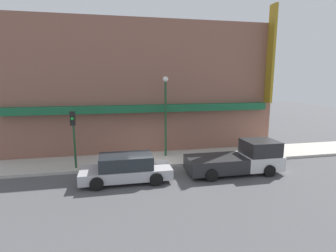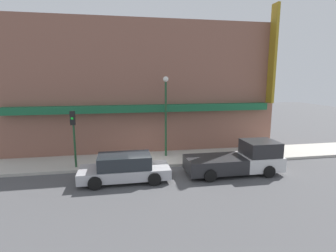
{
  "view_description": "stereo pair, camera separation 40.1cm",
  "coord_description": "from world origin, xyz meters",
  "views": [
    {
      "loc": [
        -2.06,
        -15.16,
        5.39
      ],
      "look_at": [
        1.36,
        1.26,
        2.37
      ],
      "focal_mm": 28.0,
      "sensor_mm": 36.0,
      "label": 1
    },
    {
      "loc": [
        -1.67,
        -15.23,
        5.39
      ],
      "look_at": [
        1.36,
        1.26,
        2.37
      ],
      "focal_mm": 28.0,
      "sensor_mm": 36.0,
      "label": 2
    }
  ],
  "objects": [
    {
      "name": "fire_hydrant",
      "position": [
        -0.07,
        0.56,
        0.53
      ],
      "size": [
        0.2,
        0.2,
        0.72
      ],
      "color": "red",
      "rests_on": "sidewalk"
    },
    {
      "name": "ground_plane",
      "position": [
        0.0,
        0.0,
        0.0
      ],
      "size": [
        80.0,
        80.0,
        0.0
      ],
      "primitive_type": "plane",
      "color": "#4C4C4F"
    },
    {
      "name": "traffic_light",
      "position": [
        -4.39,
        0.51,
        2.52
      ],
      "size": [
        0.28,
        0.42,
        3.4
      ],
      "color": "#1E4728",
      "rests_on": "sidewalk"
    },
    {
      "name": "pickup_truck",
      "position": [
        5.01,
        -1.69,
        0.8
      ],
      "size": [
        5.5,
        2.17,
        1.85
      ],
      "rotation": [
        0.0,
        0.0,
        0.0
      ],
      "color": "silver",
      "rests_on": "ground"
    },
    {
      "name": "street_lamp",
      "position": [
        1.33,
        1.9,
        3.55
      ],
      "size": [
        0.36,
        0.36,
        5.39
      ],
      "color": "#1E4728",
      "rests_on": "sidewalk"
    },
    {
      "name": "building",
      "position": [
        0.02,
        4.62,
        4.72
      ],
      "size": [
        19.8,
        3.8,
        10.67
      ],
      "color": "brown",
      "rests_on": "ground"
    },
    {
      "name": "sidewalk",
      "position": [
        0.0,
        1.57,
        0.09
      ],
      "size": [
        36.0,
        3.14,
        0.17
      ],
      "color": "#B7B2A8",
      "rests_on": "ground"
    },
    {
      "name": "parked_car",
      "position": [
        -1.54,
        -1.69,
        0.71
      ],
      "size": [
        4.76,
        2.07,
        1.45
      ],
      "rotation": [
        0.0,
        0.0,
        0.04
      ],
      "color": "#ADADB2",
      "rests_on": "ground"
    }
  ]
}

